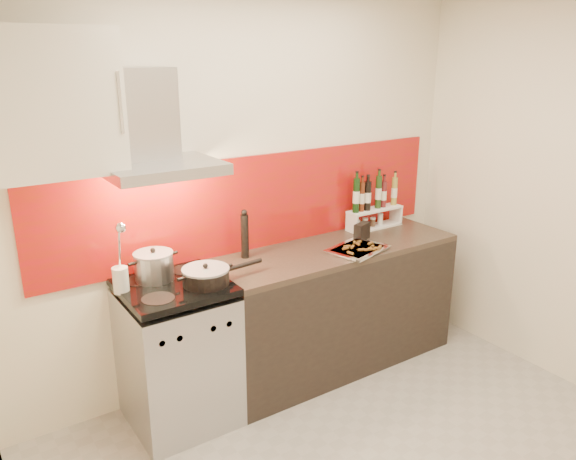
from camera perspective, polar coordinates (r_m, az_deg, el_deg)
back_wall at (r=3.75m, az=-3.83°, el=3.93°), size 3.40×0.02×2.60m
left_wall at (r=1.98m, az=-27.17°, el=-11.32°), size 0.02×2.80×2.60m
backsplash at (r=3.78m, az=-3.06°, el=2.83°), size 3.00×0.02×0.64m
range_stove at (r=3.53m, az=-11.08°, el=-12.38°), size 0.60×0.60×0.91m
counter at (r=4.07m, az=4.73°, el=-7.67°), size 1.80×0.60×0.90m
range_hood at (r=3.23m, az=-13.46°, el=9.24°), size 0.62×0.50×0.61m
upper_cabinet at (r=3.05m, az=-23.56°, el=11.73°), size 0.70×0.35×0.72m
stock_pot at (r=3.37m, az=-13.45°, el=-3.58°), size 0.23×0.23×0.20m
saute_pan at (r=3.27m, az=-8.24°, el=-4.61°), size 0.53×0.27×0.13m
utensil_jar at (r=3.25m, az=-16.63°, el=-4.09°), size 0.09×0.13×0.43m
pepper_mill at (r=3.64m, az=-4.41°, el=-0.46°), size 0.05×0.05×0.33m
step_shelf at (r=4.29m, az=8.64°, el=2.42°), size 0.47×0.13×0.41m
caddy_box at (r=4.05m, az=7.52°, el=-0.15°), size 0.15×0.11×0.12m
baking_tray at (r=3.82m, az=7.10°, el=-1.93°), size 0.45×0.39×0.03m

